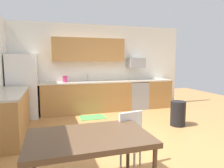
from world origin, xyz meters
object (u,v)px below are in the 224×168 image
microwave (136,63)px  chair_near_table (135,138)px  refrigerator (23,86)px  oven_range (137,95)px  dining_table (89,140)px  kettle (65,79)px  trash_bin (178,113)px

microwave → chair_near_table: microwave is taller
refrigerator → oven_range: refrigerator is taller
oven_range → dining_table: 4.52m
chair_near_table → refrigerator: bearing=117.7°
refrigerator → dining_table: (1.11, -3.78, -0.20)m
oven_range → kettle: kettle is taller
microwave → dining_table: 4.67m
refrigerator → chair_near_table: (1.82, -3.47, -0.37)m
oven_range → microwave: microwave is taller
oven_range → chair_near_table: oven_range is taller
dining_table → oven_range: bearing=58.9°
microwave → chair_near_table: bearing=-113.9°
refrigerator → dining_table: 3.95m
kettle → microwave: bearing=1.2°
refrigerator → kettle: size_ratio=8.72×
refrigerator → oven_range: size_ratio=1.92×
dining_table → trash_bin: size_ratio=2.33×
oven_range → microwave: bearing=90.0°
oven_range → chair_near_table: bearing=-114.5°
refrigerator → trash_bin: refrigerator is taller
oven_range → microwave: size_ratio=1.69×
microwave → kettle: bearing=-178.8°
trash_bin → oven_range: bearing=96.3°
dining_table → kettle: (0.03, 3.91, 0.35)m
refrigerator → kettle: refrigerator is taller
chair_near_table → trash_bin: chair_near_table is taller
microwave → dining_table: (-2.33, -3.96, -0.82)m
oven_range → dining_table: size_ratio=0.65×
dining_table → kettle: kettle is taller
kettle → refrigerator: bearing=-173.5°
chair_near_table → kettle: kettle is taller
oven_range → chair_near_table: (-1.62, -3.55, 0.05)m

